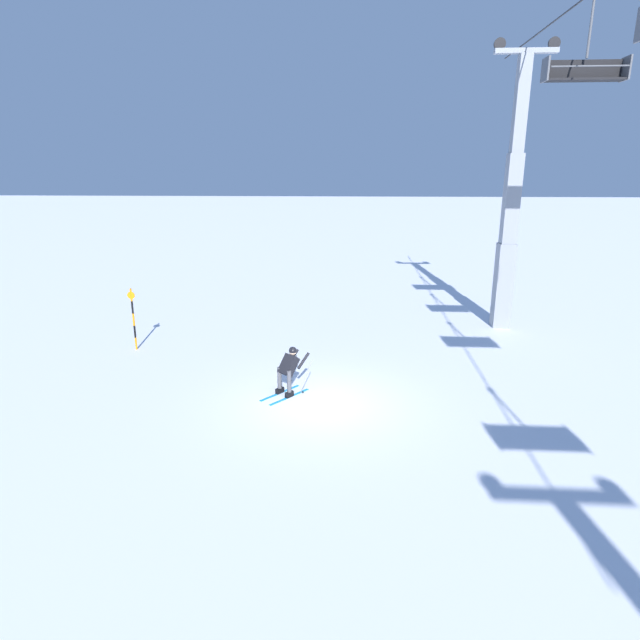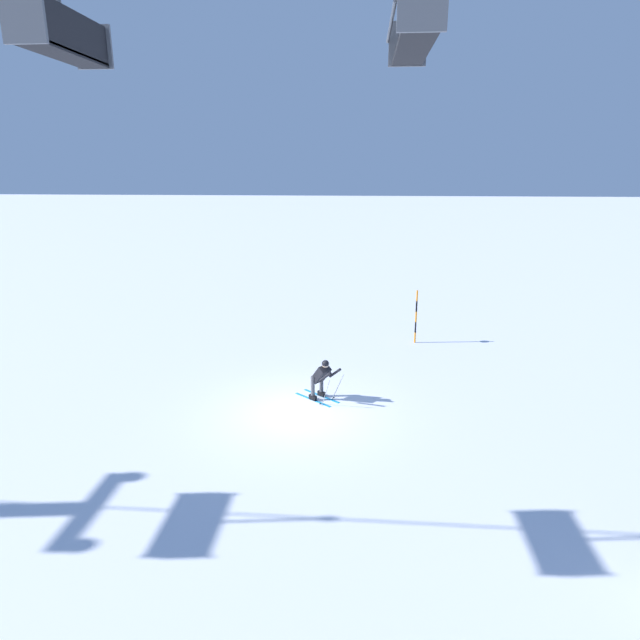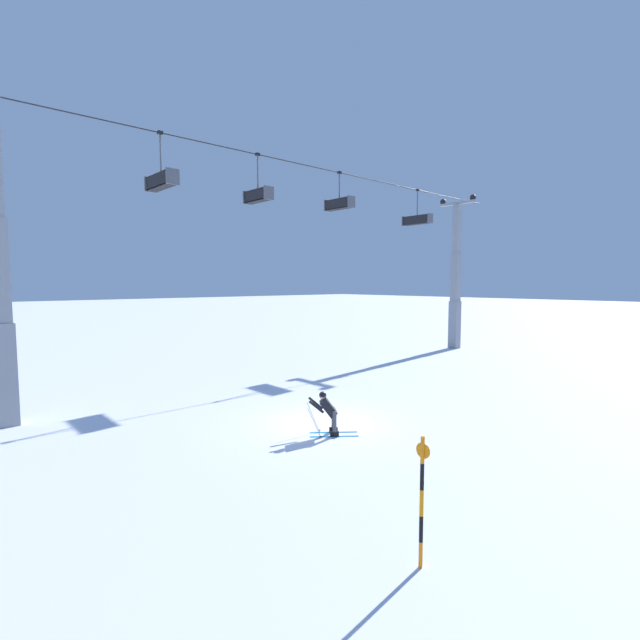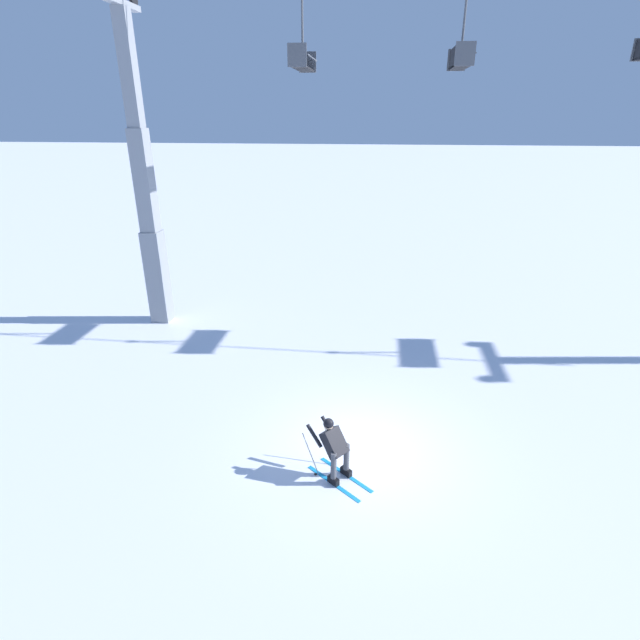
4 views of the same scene
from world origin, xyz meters
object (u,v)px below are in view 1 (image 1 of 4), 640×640
(chairlift_seat_nearest, at_px, (584,69))
(skier_carving_main, at_px, (289,367))
(lift_tower_near, at_px, (510,215))
(trail_marker_pole, at_px, (133,317))

(chairlift_seat_nearest, bearing_deg, skier_carving_main, -76.83)
(skier_carving_main, bearing_deg, lift_tower_near, 132.95)
(lift_tower_near, bearing_deg, chairlift_seat_nearest, 0.00)
(trail_marker_pole, bearing_deg, lift_tower_near, 105.55)
(chairlift_seat_nearest, bearing_deg, lift_tower_near, -180.00)
(chairlift_seat_nearest, relative_size, trail_marker_pole, 0.99)
(chairlift_seat_nearest, distance_m, trail_marker_pole, 16.61)
(skier_carving_main, relative_size, lift_tower_near, 0.15)
(skier_carving_main, xyz_separation_m, chairlift_seat_nearest, (-1.92, 8.22, 8.39))
(skier_carving_main, xyz_separation_m, trail_marker_pole, (-3.62, -6.26, 0.43))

